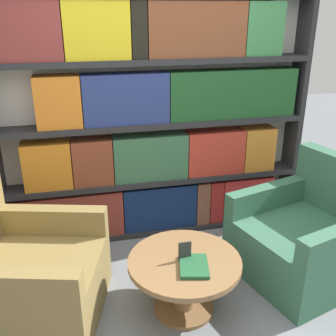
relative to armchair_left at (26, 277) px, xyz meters
The scene contains 7 objects.
ground_plane 1.24m from the armchair_left, 15.60° to the right, with size 14.00×14.00×0.00m, color slate.
bookshelf 1.70m from the armchair_left, 40.58° to the left, with size 2.86×0.30×2.23m.
armchair_left is the anchor object (origin of this frame).
armchair_right 2.23m from the armchair_left, ahead, with size 1.16×1.14×0.97m.
coffee_table 1.13m from the armchair_left, 11.00° to the right, with size 0.81×0.81×0.44m.
table_sign 1.15m from the armchair_left, 11.00° to the right, with size 0.09×0.06×0.15m.
stray_book 1.21m from the armchair_left, 15.70° to the right, with size 0.25×0.30×0.03m.
Camera 1 is at (-0.68, -2.14, 2.10)m, focal length 42.00 mm.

